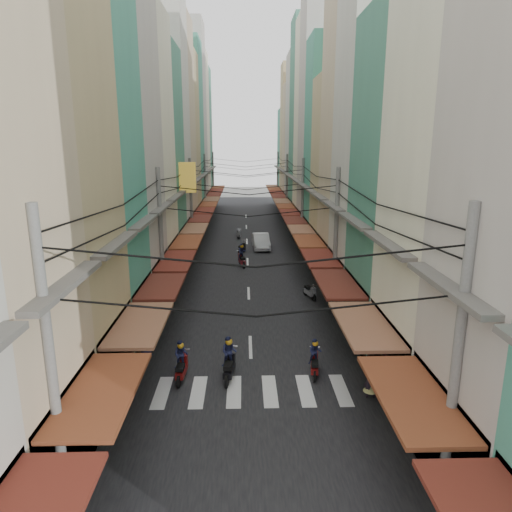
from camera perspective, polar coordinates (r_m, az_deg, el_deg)
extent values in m
plane|color=slate|center=(23.97, -0.77, -9.29)|extent=(160.00, 160.00, 0.00)
cube|color=black|center=(43.08, -1.13, 1.27)|extent=(10.00, 80.00, 0.02)
cube|color=gray|center=(43.52, -9.73, 1.23)|extent=(3.00, 80.00, 0.06)
cube|color=gray|center=(43.60, 7.44, 1.33)|extent=(3.00, 80.00, 0.06)
cube|color=silver|center=(18.87, -11.65, -16.35)|extent=(0.55, 2.40, 0.01)
cube|color=silver|center=(18.68, -7.24, -16.49)|extent=(0.55, 2.40, 0.01)
cube|color=silver|center=(18.60, -2.76, -16.54)|extent=(0.55, 2.40, 0.01)
cube|color=silver|center=(18.62, 1.74, -16.49)|extent=(0.55, 2.40, 0.01)
cube|color=silver|center=(18.74, 6.20, -16.35)|extent=(0.55, 2.40, 0.01)
cube|color=silver|center=(18.97, 10.56, -16.12)|extent=(0.55, 2.40, 0.01)
cube|color=black|center=(14.57, -24.26, -20.05)|extent=(1.20, 4.53, 3.20)
cube|color=brown|center=(13.36, -18.71, -15.75)|extent=(1.80, 4.34, 0.12)
cube|color=#595651|center=(12.41, -22.65, -3.32)|extent=(0.50, 4.24, 0.15)
cube|color=tan|center=(17.62, -27.78, 7.31)|extent=(6.00, 4.70, 15.81)
cube|color=black|center=(18.40, -18.64, -12.11)|extent=(1.20, 4.52, 3.20)
cube|color=brown|center=(17.46, -14.24, -8.21)|extent=(1.80, 4.33, 0.12)
cube|color=#595651|center=(16.74, -17.02, 1.42)|extent=(0.50, 4.23, 0.15)
cube|color=teal|center=(21.69, -23.06, 13.32)|extent=(6.00, 4.30, 19.25)
cube|color=black|center=(22.38, -15.33, -7.13)|extent=(1.20, 4.13, 3.20)
cube|color=#5C231A|center=(21.61, -11.69, -3.74)|extent=(1.80, 3.96, 0.12)
cube|color=#595651|center=(21.04, -13.84, 4.09)|extent=(0.50, 3.87, 0.15)
cube|color=#B6B0A7|center=(26.17, -19.43, 15.40)|extent=(6.00, 5.14, 20.93)
cube|color=black|center=(26.73, -12.99, -3.52)|extent=(1.20, 4.94, 3.20)
cube|color=maroon|center=(26.09, -9.92, -0.60)|extent=(1.80, 4.73, 0.12)
cube|color=#595651|center=(25.62, -11.65, 5.90)|extent=(0.50, 4.63, 0.15)
cube|color=beige|center=(31.02, -16.33, 12.03)|extent=(6.00, 4.95, 17.43)
cube|color=black|center=(31.49, -11.22, -0.78)|extent=(1.20, 4.75, 3.20)
cube|color=brown|center=(30.95, -8.61, 1.74)|extent=(1.80, 4.56, 0.12)
cube|color=#595651|center=(30.56, -10.03, 7.24)|extent=(0.50, 4.46, 0.15)
cube|color=#45866E|center=(35.87, -14.26, 11.45)|extent=(6.00, 4.99, 16.32)
cube|color=black|center=(36.27, -9.95, 1.22)|extent=(1.20, 4.80, 3.20)
cube|color=brown|center=(35.80, -7.66, 3.43)|extent=(1.80, 4.60, 0.12)
cube|color=#595651|center=(35.46, -8.87, 8.18)|extent=(0.50, 4.50, 0.15)
cube|color=beige|center=(40.62, -13.04, 16.39)|extent=(6.00, 4.65, 22.87)
cube|color=black|center=(40.94, -8.99, 2.70)|extent=(1.20, 4.46, 3.20)
cube|color=#5C231A|center=(40.53, -6.96, 4.67)|extent=(1.80, 4.27, 0.12)
cube|color=#595651|center=(40.22, -8.02, 8.88)|extent=(0.50, 4.18, 0.15)
cube|color=#C6AF8C|center=(45.27, -11.75, 14.72)|extent=(6.00, 4.89, 20.58)
cube|color=black|center=(45.59, -8.24, 3.87)|extent=(1.20, 4.70, 3.20)
cube|color=maroon|center=(45.22, -6.40, 5.64)|extent=(1.80, 4.50, 0.12)
cube|color=#595651|center=(44.95, -7.35, 9.42)|extent=(0.50, 4.40, 0.15)
cube|color=tan|center=(49.90, -10.74, 13.43)|extent=(6.00, 4.52, 18.44)
cube|color=black|center=(50.21, -7.63, 4.81)|extent=(1.20, 4.34, 3.20)
cube|color=brown|center=(49.87, -5.96, 6.42)|extent=(1.80, 4.16, 0.12)
cube|color=#595651|center=(49.62, -6.81, 9.85)|extent=(0.50, 4.07, 0.15)
cube|color=teal|center=(54.71, -9.98, 14.63)|extent=(6.00, 5.20, 20.63)
cube|color=black|center=(54.98, -7.11, 5.62)|extent=(1.20, 4.99, 3.20)
cube|color=brown|center=(54.67, -5.58, 7.09)|extent=(1.80, 4.78, 0.12)
cube|color=#595651|center=(54.45, -6.35, 10.21)|extent=(0.50, 4.68, 0.15)
cube|color=#B6B0A7|center=(59.78, -9.33, 16.05)|extent=(6.00, 4.94, 23.70)
cube|color=black|center=(59.98, -6.66, 6.32)|extent=(1.20, 4.74, 3.20)
cube|color=#5C231A|center=(59.70, -5.25, 7.67)|extent=(1.80, 4.55, 0.12)
cube|color=#595651|center=(59.49, -5.95, 10.53)|extent=(0.50, 4.45, 0.15)
cube|color=beige|center=(64.65, -8.69, 14.76)|extent=(6.00, 4.96, 21.12)
cube|color=black|center=(64.87, -6.28, 6.90)|extent=(1.20, 4.76, 3.20)
cube|color=maroon|center=(64.61, -4.97, 8.15)|extent=(1.80, 4.56, 0.12)
cube|color=#595651|center=(64.42, -5.62, 10.80)|extent=(0.50, 4.46, 0.15)
cube|color=#45866E|center=(69.61, -8.16, 14.21)|extent=(6.00, 5.04, 19.90)
cube|color=black|center=(69.82, -5.95, 7.40)|extent=(1.20, 4.84, 3.20)
cube|color=brown|center=(69.58, -4.73, 8.56)|extent=(1.80, 4.64, 0.12)
cube|color=#595651|center=(69.40, -5.33, 11.02)|extent=(0.50, 4.54, 0.15)
cube|color=brown|center=(34.37, -8.55, 9.69)|extent=(1.20, 0.40, 2.20)
cube|color=black|center=(14.46, 24.33, -20.34)|extent=(1.20, 4.54, 3.20)
cube|color=brown|center=(13.18, 18.83, -16.20)|extent=(1.80, 4.35, 0.12)
cube|color=#595651|center=(12.25, 22.79, -3.55)|extent=(0.50, 4.25, 0.15)
cube|color=beige|center=(17.63, 27.94, 18.06)|extent=(6.00, 4.97, 22.38)
cube|color=black|center=(18.32, 17.73, -12.16)|extent=(1.20, 4.78, 3.20)
cube|color=brown|center=(17.33, 13.34, -8.32)|extent=(1.80, 4.58, 0.12)
cube|color=#595651|center=(16.63, 16.08, 1.41)|extent=(0.50, 4.48, 0.15)
cube|color=#45866E|center=(22.17, 20.60, 8.12)|extent=(6.00, 5.03, 15.08)
cube|color=black|center=(22.71, 13.65, -6.71)|extent=(1.20, 4.83, 3.20)
cube|color=#5C231A|center=(21.91, 10.06, -3.41)|extent=(1.80, 4.63, 0.12)
cube|color=#595651|center=(21.37, 12.11, 4.33)|extent=(0.50, 4.53, 0.15)
cube|color=beige|center=(26.74, 17.20, 16.30)|extent=(6.00, 4.79, 21.66)
cube|color=black|center=(27.22, 11.01, -3.10)|extent=(1.20, 4.60, 3.20)
cube|color=maroon|center=(26.56, 7.99, -0.26)|extent=(1.80, 4.41, 0.12)
cube|color=#595651|center=(26.11, 9.62, 6.14)|extent=(0.50, 4.31, 0.15)
cube|color=#C6AF8C|center=(31.18, 14.36, 15.20)|extent=(6.00, 4.52, 20.74)
cube|color=black|center=(31.61, 9.22, -0.63)|extent=(1.20, 4.34, 3.20)
cube|color=brown|center=(31.04, 6.60, 1.84)|extent=(1.80, 4.16, 0.12)
cube|color=#595651|center=(30.66, 7.97, 7.34)|extent=(0.50, 4.07, 0.15)
cube|color=tan|center=(35.43, 12.15, 9.76)|extent=(6.00, 4.12, 14.13)
cube|color=black|center=(35.74, 7.96, 1.11)|extent=(1.20, 3.96, 3.20)
cube|color=brown|center=(35.24, 5.63, 3.32)|extent=(1.80, 3.79, 0.12)
cube|color=#595651|center=(34.91, 6.81, 8.16)|extent=(0.50, 3.71, 0.15)
cube|color=teal|center=(39.52, 10.82, 12.81)|extent=(6.00, 4.40, 17.68)
cube|color=black|center=(39.86, 6.97, 2.47)|extent=(1.20, 4.23, 3.20)
cube|color=#5C231A|center=(39.41, 4.87, 4.46)|extent=(1.80, 4.05, 0.12)
cube|color=#595651|center=(39.11, 5.92, 8.80)|extent=(0.50, 3.96, 0.15)
cube|color=#B6B0A7|center=(43.98, 9.70, 16.15)|extent=(6.00, 4.64, 22.59)
cube|color=black|center=(44.26, 6.13, 3.63)|extent=(1.20, 4.45, 3.20)
cube|color=maroon|center=(43.85, 4.22, 5.43)|extent=(1.80, 4.26, 0.12)
cube|color=#595651|center=(43.58, 5.16, 9.33)|extent=(0.50, 4.17, 0.15)
cube|color=beige|center=(48.20, 8.65, 15.18)|extent=(6.00, 4.00, 21.25)
cube|color=black|center=(48.48, 5.46, 4.55)|extent=(1.20, 3.84, 3.20)
cube|color=brown|center=(48.11, 3.72, 6.20)|extent=(1.80, 3.68, 0.12)
cube|color=#595651|center=(47.86, 4.56, 9.75)|extent=(0.50, 3.60, 0.15)
cube|color=#45866E|center=(52.66, 7.80, 15.67)|extent=(6.00, 5.01, 22.33)
cube|color=black|center=(52.90, 4.88, 5.35)|extent=(1.20, 4.81, 3.20)
cube|color=brown|center=(52.56, 3.27, 6.86)|extent=(1.80, 4.61, 0.12)
cube|color=#595651|center=(52.34, 4.04, 10.12)|extent=(0.50, 4.51, 0.15)
cube|color=beige|center=(57.58, 6.94, 14.24)|extent=(6.00, 5.00, 19.71)
cube|color=black|center=(57.82, 4.33, 6.09)|extent=(1.20, 4.80, 3.20)
cube|color=#5C231A|center=(57.51, 2.86, 7.47)|extent=(1.80, 4.60, 0.12)
cube|color=#595651|center=(57.31, 3.56, 10.45)|extent=(0.50, 4.50, 0.15)
cube|color=#C6AF8C|center=(62.20, 6.27, 12.91)|extent=(6.00, 4.32, 16.86)
cube|color=black|center=(62.42, 3.90, 6.67)|extent=(1.20, 4.15, 3.20)
cube|color=maroon|center=(62.13, 2.54, 7.96)|extent=(1.80, 3.97, 0.12)
cube|color=#595651|center=(61.94, 3.18, 10.72)|extent=(0.50, 3.89, 0.15)
cube|color=tan|center=(66.49, 5.80, 14.32)|extent=(6.00, 4.33, 19.96)
cube|color=black|center=(66.69, 3.56, 7.14)|extent=(1.20, 4.16, 3.20)
cube|color=brown|center=(66.43, 2.27, 8.35)|extent=(1.80, 3.99, 0.12)
cube|color=#595651|center=(66.25, 2.87, 10.93)|extent=(0.50, 3.90, 0.15)
cube|color=teal|center=(71.09, 5.27, 12.04)|extent=(6.00, 4.88, 14.34)
cube|color=black|center=(71.25, 3.23, 7.58)|extent=(1.20, 4.68, 3.20)
cube|color=brown|center=(71.00, 2.03, 8.71)|extent=(1.80, 4.49, 0.12)
cube|color=#595651|center=(70.84, 2.58, 11.12)|extent=(0.50, 4.39, 0.15)
cylinder|color=slate|center=(12.27, -24.19, -13.23)|extent=(0.26, 0.26, 8.20)
cylinder|color=slate|center=(12.49, 23.72, -12.70)|extent=(0.26, 0.26, 8.20)
cylinder|color=slate|center=(26.01, -11.76, 1.76)|extent=(0.26, 0.26, 8.20)
cylinder|color=slate|center=(26.11, 9.93, 1.90)|extent=(0.26, 0.26, 8.20)
cylinder|color=slate|center=(40.65, -8.11, 6.23)|extent=(0.26, 0.26, 8.20)
cylinder|color=slate|center=(40.71, 5.81, 6.31)|extent=(0.26, 0.26, 8.20)
cylinder|color=slate|center=(55.48, -6.38, 8.31)|extent=(0.26, 0.26, 8.20)
cylinder|color=slate|center=(55.53, 3.86, 8.37)|extent=(0.26, 0.26, 8.20)
cylinder|color=slate|center=(70.39, -5.37, 9.51)|extent=(0.26, 0.26, 8.20)
cylinder|color=slate|center=(70.42, 2.72, 9.56)|extent=(0.26, 0.26, 8.20)
imported|color=#BBBCBF|center=(42.07, 0.64, 0.95)|extent=(4.89, 2.11, 1.70)
imported|color=black|center=(22.78, 18.95, -11.38)|extent=(1.78, 1.00, 1.16)
cylinder|color=black|center=(20.07, -9.02, -13.56)|extent=(0.09, 0.49, 0.49)
cylinder|color=black|center=(19.00, -9.51, -15.26)|extent=(0.09, 0.49, 0.49)
cube|color=maroon|center=(19.46, -9.28, -14.00)|extent=(0.32, 1.09, 0.26)
cube|color=black|center=(19.12, -9.40, -13.57)|extent=(0.30, 0.52, 0.17)
cube|color=maroon|center=(19.82, -9.10, -12.74)|extent=(0.28, 0.26, 0.52)
imported|color=#1C1F42|center=(19.40, -9.29, -13.67)|extent=(0.50, 0.35, 1.25)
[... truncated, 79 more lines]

